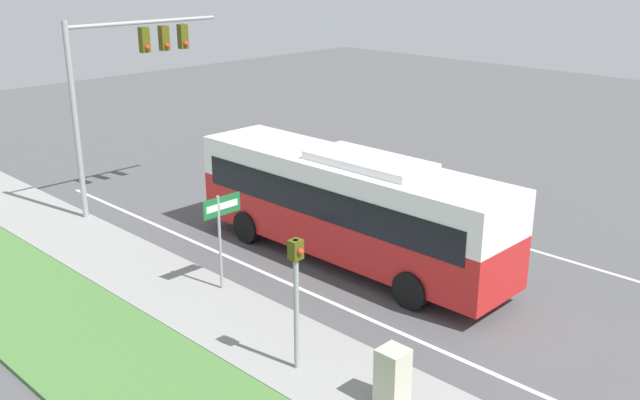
% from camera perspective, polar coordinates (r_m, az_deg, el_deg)
% --- Properties ---
extents(ground_plane, '(80.00, 80.00, 0.00)m').
position_cam_1_polar(ground_plane, '(21.78, 8.92, -5.64)').
color(ground_plane, '#4C4C4F').
extents(sidewalk, '(2.80, 80.00, 0.12)m').
position_cam_1_polar(sidewalk, '(17.58, -3.21, -11.55)').
color(sidewalk, gray).
rests_on(sidewalk, ground_plane).
extents(lane_divider_near, '(0.14, 30.00, 0.01)m').
position_cam_1_polar(lane_divider_near, '(19.23, 2.56, -8.89)').
color(lane_divider_near, silver).
rests_on(lane_divider_near, ground_plane).
extents(lane_divider_far, '(0.14, 30.00, 0.01)m').
position_cam_1_polar(lane_divider_far, '(24.60, 13.84, -3.04)').
color(lane_divider_far, silver).
rests_on(lane_divider_far, ground_plane).
extents(bus, '(2.67, 10.89, 3.48)m').
position_cam_1_polar(bus, '(21.58, 2.24, -0.13)').
color(bus, red).
rests_on(bus, ground_plane).
extents(signal_gantry, '(6.19, 0.41, 6.99)m').
position_cam_1_polar(signal_gantry, '(26.67, -15.38, 9.93)').
color(signal_gantry, '#939399').
rests_on(signal_gantry, ground_plane).
extents(pedestrian_signal, '(0.28, 0.34, 3.24)m').
position_cam_1_polar(pedestrian_signal, '(15.62, -1.92, -6.78)').
color(pedestrian_signal, '#939399').
rests_on(pedestrian_signal, ground_plane).
extents(street_sign, '(1.25, 0.08, 2.86)m').
position_cam_1_polar(street_sign, '(19.68, -7.92, -1.91)').
color(street_sign, '#939399').
rests_on(street_sign, ground_plane).
extents(utility_cabinet, '(0.58, 0.57, 1.26)m').
position_cam_1_polar(utility_cabinet, '(15.20, 5.82, -13.87)').
color(utility_cabinet, '#B7B29E').
rests_on(utility_cabinet, sidewalk).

